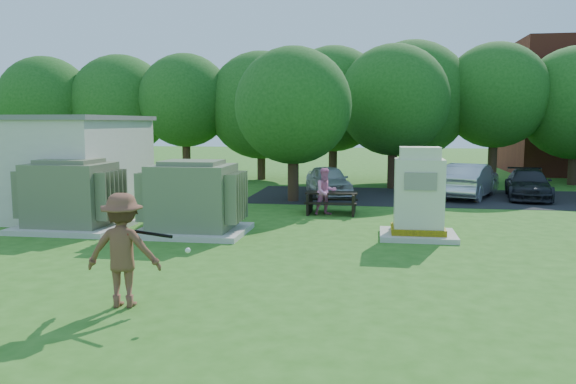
% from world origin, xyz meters
% --- Properties ---
extents(ground, '(120.00, 120.00, 0.00)m').
position_xyz_m(ground, '(0.00, 0.00, 0.00)').
color(ground, '#2D6619').
rests_on(ground, ground).
extents(parking_strip, '(20.00, 6.00, 0.01)m').
position_xyz_m(parking_strip, '(7.00, 13.50, 0.01)').
color(parking_strip, '#232326').
rests_on(parking_strip, ground).
extents(transformer_left, '(3.00, 2.40, 2.07)m').
position_xyz_m(transformer_left, '(-6.50, 4.50, 0.97)').
color(transformer_left, beige).
rests_on(transformer_left, ground).
extents(transformer_right, '(3.00, 2.40, 2.07)m').
position_xyz_m(transformer_right, '(-2.80, 4.50, 0.97)').
color(transformer_right, beige).
rests_on(transformer_right, ground).
extents(generator_cabinet, '(2.03, 1.66, 2.47)m').
position_xyz_m(generator_cabinet, '(3.44, 4.92, 1.08)').
color(generator_cabinet, beige).
rests_on(generator_cabinet, ground).
extents(picnic_table, '(1.76, 1.32, 0.75)m').
position_xyz_m(picnic_table, '(0.78, 8.59, 0.47)').
color(picnic_table, black).
rests_on(picnic_table, ground).
extents(batter, '(1.34, 0.87, 1.95)m').
position_xyz_m(batter, '(-1.91, -1.76, 0.98)').
color(batter, brown).
rests_on(batter, ground).
extents(person_at_picnic, '(0.97, 0.90, 1.59)m').
position_xyz_m(person_at_picnic, '(0.60, 8.31, 0.80)').
color(person_at_picnic, pink).
rests_on(person_at_picnic, ground).
extents(car_white, '(2.57, 4.03, 1.28)m').
position_xyz_m(car_white, '(0.23, 13.50, 0.64)').
color(car_white, silver).
rests_on(car_white, ground).
extents(car_silver_a, '(3.03, 4.60, 1.43)m').
position_xyz_m(car_silver_a, '(6.14, 13.69, 0.72)').
color(car_silver_a, silver).
rests_on(car_silver_a, ground).
extents(car_dark, '(2.28, 4.31, 1.19)m').
position_xyz_m(car_dark, '(8.46, 13.75, 0.59)').
color(car_dark, black).
rests_on(car_dark, ground).
extents(batting_equipment, '(1.27, 0.38, 0.31)m').
position_xyz_m(batting_equipment, '(-1.34, -1.83, 1.24)').
color(batting_equipment, black).
rests_on(batting_equipment, ground).
extents(tree_row, '(41.30, 13.30, 7.30)m').
position_xyz_m(tree_row, '(1.75, 18.50, 4.15)').
color(tree_row, '#47301E').
rests_on(tree_row, ground).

